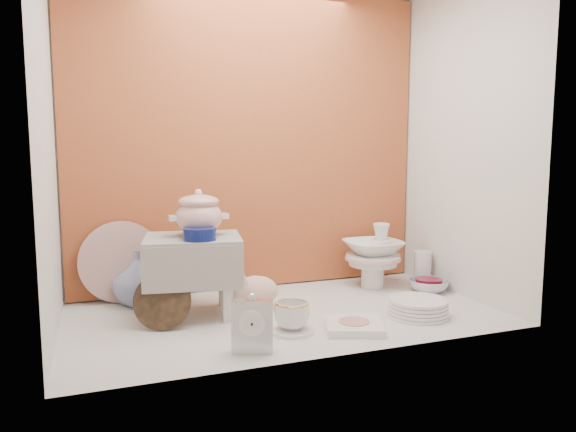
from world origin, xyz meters
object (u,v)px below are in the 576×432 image
object	(u,v)px
dinner_plate_stack	(418,307)
crystal_bowl	(429,286)
floral_platter	(121,262)
porcelain_tower	(373,255)
soup_tureen	(199,212)
mantel_clock	(252,324)
gold_rim_teacup	(292,315)
step_stool	(194,276)
plush_pig	(255,291)
blue_white_vase	(138,278)

from	to	relation	value
dinner_plate_stack	crystal_bowl	bearing A→B (deg)	48.85
floral_platter	dinner_plate_stack	size ratio (longest dim) A/B	1.47
floral_platter	porcelain_tower	world-z (taller)	floral_platter
soup_tureen	mantel_clock	size ratio (longest dim) A/B	1.16
soup_tureen	dinner_plate_stack	bearing A→B (deg)	-23.12
mantel_clock	crystal_bowl	xyz separation A→B (m)	(1.05, 0.46, -0.07)
soup_tureen	gold_rim_teacup	size ratio (longest dim) A/B	1.76
soup_tureen	floral_platter	world-z (taller)	soup_tureen
floral_platter	porcelain_tower	distance (m)	1.23
soup_tureen	mantel_clock	bearing A→B (deg)	-81.07
porcelain_tower	mantel_clock	bearing A→B (deg)	-142.22
step_stool	floral_platter	world-z (taller)	floral_platter
floral_platter	mantel_clock	distance (m)	0.90
mantel_clock	crystal_bowl	world-z (taller)	mantel_clock
gold_rim_teacup	dinner_plate_stack	size ratio (longest dim) A/B	0.53
crystal_bowl	porcelain_tower	world-z (taller)	porcelain_tower
step_stool	plush_pig	xyz separation A→B (m)	(0.27, -0.01, -0.09)
plush_pig	dinner_plate_stack	bearing A→B (deg)	-27.28
mantel_clock	porcelain_tower	xyz separation A→B (m)	(0.83, 0.64, 0.06)
step_stool	blue_white_vase	distance (m)	0.32
blue_white_vase	plush_pig	world-z (taller)	blue_white_vase
blue_white_vase	dinner_plate_stack	size ratio (longest dim) A/B	0.94
blue_white_vase	plush_pig	size ratio (longest dim) A/B	0.91
blue_white_vase	plush_pig	distance (m)	0.54
blue_white_vase	crystal_bowl	size ratio (longest dim) A/B	1.26
blue_white_vase	gold_rim_teacup	xyz separation A→B (m)	(0.52, -0.59, -0.05)
plush_pig	gold_rim_teacup	size ratio (longest dim) A/B	1.96
crystal_bowl	porcelain_tower	size ratio (longest dim) A/B	0.58
blue_white_vase	porcelain_tower	distance (m)	1.16
gold_rim_teacup	blue_white_vase	bearing A→B (deg)	131.51
floral_platter	plush_pig	distance (m)	0.64
step_stool	soup_tureen	size ratio (longest dim) A/B	1.65
dinner_plate_stack	crystal_bowl	size ratio (longest dim) A/B	1.34
plush_pig	crystal_bowl	xyz separation A→B (m)	(0.89, -0.02, -0.05)
crystal_bowl	porcelain_tower	xyz separation A→B (m)	(-0.22, 0.18, 0.13)
step_stool	blue_white_vase	size ratio (longest dim) A/B	1.64
step_stool	floral_platter	xyz separation A→B (m)	(-0.28, 0.31, 0.02)
mantel_clock	dinner_plate_stack	xyz separation A→B (m)	(0.77, 0.15, -0.07)
blue_white_vase	dinner_plate_stack	world-z (taller)	blue_white_vase
dinner_plate_stack	plush_pig	bearing A→B (deg)	151.09
plush_pig	porcelain_tower	xyz separation A→B (m)	(0.68, 0.16, 0.09)
floral_platter	gold_rim_teacup	xyz separation A→B (m)	(0.59, -0.66, -0.12)
soup_tureen	crystal_bowl	xyz separation A→B (m)	(1.13, -0.05, -0.41)
crystal_bowl	soup_tureen	bearing A→B (deg)	177.55
crystal_bowl	step_stool	bearing A→B (deg)	178.31
soup_tureen	blue_white_vase	bearing A→B (deg)	136.38
mantel_clock	crystal_bowl	bearing A→B (deg)	41.77
gold_rim_teacup	mantel_clock	bearing A→B (deg)	-143.46
step_stool	porcelain_tower	bearing A→B (deg)	18.75
soup_tureen	plush_pig	distance (m)	0.43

